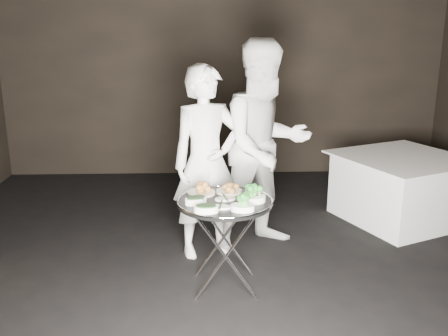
{
  "coord_description": "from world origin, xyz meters",
  "views": [
    {
      "loc": [
        -0.25,
        -3.39,
        2.0
      ],
      "look_at": [
        -0.1,
        0.36,
        0.95
      ],
      "focal_mm": 40.0,
      "sensor_mm": 36.0,
      "label": 1
    }
  ],
  "objects_px": {
    "waiter_left": "(207,163)",
    "dining_table": "(401,188)",
    "serving_tray": "(225,202)",
    "waiter_right": "(265,146)",
    "tray_stand": "(225,241)"
  },
  "relations": [
    {
      "from": "waiter_right",
      "to": "serving_tray",
      "type": "bearing_deg",
      "value": -138.81
    },
    {
      "from": "serving_tray",
      "to": "waiter_left",
      "type": "height_order",
      "value": "waiter_left"
    },
    {
      "from": "waiter_left",
      "to": "dining_table",
      "type": "distance_m",
      "value": 2.27
    },
    {
      "from": "waiter_right",
      "to": "dining_table",
      "type": "relative_size",
      "value": 1.57
    },
    {
      "from": "serving_tray",
      "to": "waiter_right",
      "type": "distance_m",
      "value": 0.95
    },
    {
      "from": "serving_tray",
      "to": "dining_table",
      "type": "bearing_deg",
      "value": 35.79
    },
    {
      "from": "waiter_left",
      "to": "waiter_right",
      "type": "xyz_separation_m",
      "value": [
        0.54,
        0.18,
        0.1
      ]
    },
    {
      "from": "serving_tray",
      "to": "dining_table",
      "type": "relative_size",
      "value": 0.61
    },
    {
      "from": "tray_stand",
      "to": "serving_tray",
      "type": "bearing_deg",
      "value": -63.43
    },
    {
      "from": "serving_tray",
      "to": "waiter_left",
      "type": "distance_m",
      "value": 0.68
    },
    {
      "from": "waiter_right",
      "to": "dining_table",
      "type": "xyz_separation_m",
      "value": [
        1.55,
        0.58,
        -0.61
      ]
    },
    {
      "from": "waiter_left",
      "to": "serving_tray",
      "type": "bearing_deg",
      "value": -98.8
    },
    {
      "from": "dining_table",
      "to": "serving_tray",
      "type": "bearing_deg",
      "value": -144.21
    },
    {
      "from": "tray_stand",
      "to": "waiter_right",
      "type": "bearing_deg",
      "value": 64.02
    },
    {
      "from": "waiter_right",
      "to": "dining_table",
      "type": "height_order",
      "value": "waiter_right"
    }
  ]
}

